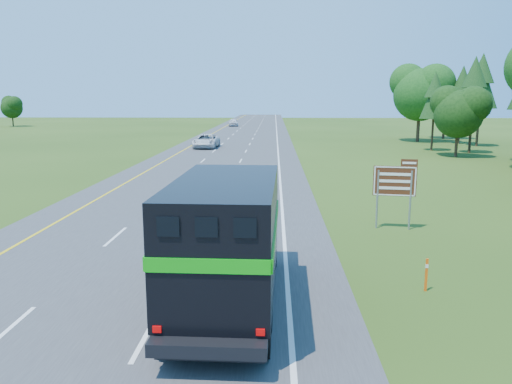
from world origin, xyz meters
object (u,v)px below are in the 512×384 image
horse_truck (229,237)px  far_car (233,122)px  white_suv (206,141)px  exit_sign (395,184)px

horse_truck → far_car: bearing=96.1°
white_suv → exit_sign: (13.81, -37.90, 1.25)m
horse_truck → white_suv: (-6.99, 46.85, -1.20)m
white_suv → horse_truck: bearing=-79.9°
horse_truck → far_car: horse_truck is taller
horse_truck → exit_sign: horse_truck is taller
far_car → exit_sign: exit_sign is taller
horse_truck → exit_sign: 11.25m
far_car → exit_sign: (14.43, -86.40, 1.25)m
exit_sign → far_car: bearing=108.5°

